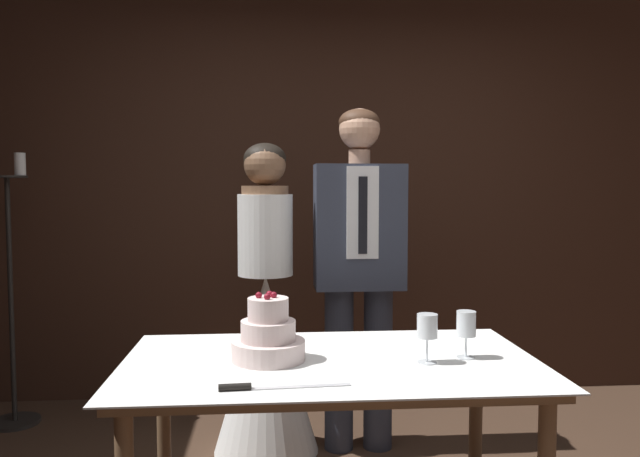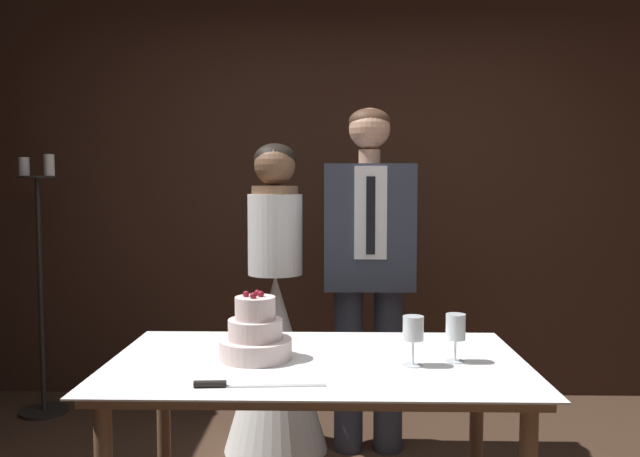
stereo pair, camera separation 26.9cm
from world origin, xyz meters
The scene contains 9 objects.
wall_back centered at (0.00, 2.07, 1.31)m, with size 5.17×0.12×2.63m, color #382116.
cake_table centered at (-0.20, 0.15, 0.67)m, with size 1.49×0.86×0.75m.
tiered_cake centered at (-0.43, 0.17, 0.84)m, with size 0.26×0.26×0.25m.
cake_knife centered at (-0.46, -0.15, 0.76)m, with size 0.41×0.05×0.02m.
wine_glass_near centered at (0.13, 0.09, 0.88)m, with size 0.07×0.07×0.17m.
wine_glass_middle centered at (0.29, 0.14, 0.87)m, with size 0.07×0.07×0.17m.
bride centered at (-0.45, 1.14, 0.59)m, with size 0.54×0.54×1.59m.
groom centered at (0.04, 1.14, 1.01)m, with size 0.46×0.25×1.77m.
candle_stand centered at (-1.90, 1.62, 0.71)m, with size 0.28×0.28×1.56m.
Camera 2 is at (-0.15, -2.04, 1.37)m, focal length 35.00 mm.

